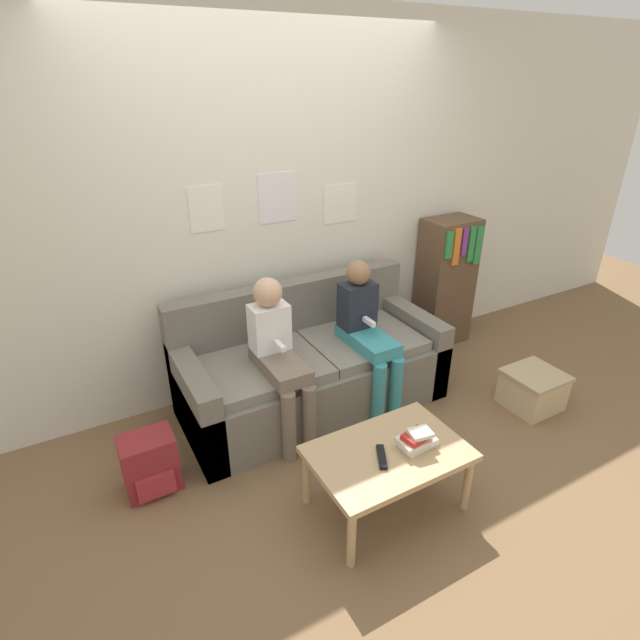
{
  "coord_description": "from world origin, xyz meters",
  "views": [
    {
      "loc": [
        -1.41,
        -2.16,
        2.18
      ],
      "look_at": [
        0.0,
        0.38,
        0.73
      ],
      "focal_mm": 28.0,
      "sensor_mm": 36.0,
      "label": 1
    }
  ],
  "objects_px": {
    "storage_box": "(533,389)",
    "coffee_table": "(388,457)",
    "bookshelf": "(445,282)",
    "person_right": "(367,331)",
    "backpack": "(150,464)",
    "tv_remote": "(382,457)",
    "person_left": "(279,353)",
    "couch": "(311,368)"
  },
  "relations": [
    {
      "from": "storage_box",
      "to": "coffee_table",
      "type": "bearing_deg",
      "value": -170.5
    },
    {
      "from": "coffee_table",
      "to": "bookshelf",
      "type": "distance_m",
      "value": 2.09
    },
    {
      "from": "person_right",
      "to": "backpack",
      "type": "relative_size",
      "value": 2.98
    },
    {
      "from": "storage_box",
      "to": "tv_remote",
      "type": "bearing_deg",
      "value": -169.79
    },
    {
      "from": "person_left",
      "to": "bookshelf",
      "type": "xyz_separation_m",
      "value": [
        1.81,
        0.49,
        -0.05
      ]
    },
    {
      "from": "tv_remote",
      "to": "backpack",
      "type": "distance_m",
      "value": 1.32
    },
    {
      "from": "tv_remote",
      "to": "storage_box",
      "type": "xyz_separation_m",
      "value": [
        1.54,
        0.28,
        -0.26
      ]
    },
    {
      "from": "person_right",
      "to": "bookshelf",
      "type": "bearing_deg",
      "value": 23.17
    },
    {
      "from": "tv_remote",
      "to": "backpack",
      "type": "xyz_separation_m",
      "value": [
        -1.03,
        0.79,
        -0.22
      ]
    },
    {
      "from": "tv_remote",
      "to": "backpack",
      "type": "relative_size",
      "value": 0.47
    },
    {
      "from": "storage_box",
      "to": "backpack",
      "type": "xyz_separation_m",
      "value": [
        -2.57,
        0.52,
        0.04
      ]
    },
    {
      "from": "coffee_table",
      "to": "backpack",
      "type": "bearing_deg",
      "value": 145.33
    },
    {
      "from": "person_right",
      "to": "tv_remote",
      "type": "relative_size",
      "value": 6.28
    },
    {
      "from": "couch",
      "to": "tv_remote",
      "type": "bearing_deg",
      "value": -98.63
    },
    {
      "from": "tv_remote",
      "to": "bookshelf",
      "type": "xyz_separation_m",
      "value": [
        1.64,
        1.38,
        0.16
      ]
    },
    {
      "from": "storage_box",
      "to": "backpack",
      "type": "bearing_deg",
      "value": 168.65
    },
    {
      "from": "coffee_table",
      "to": "backpack",
      "type": "height_order",
      "value": "coffee_table"
    },
    {
      "from": "person_right",
      "to": "storage_box",
      "type": "xyz_separation_m",
      "value": [
        1.04,
        -0.62,
        -0.46
      ]
    },
    {
      "from": "tv_remote",
      "to": "storage_box",
      "type": "height_order",
      "value": "tv_remote"
    },
    {
      "from": "tv_remote",
      "to": "person_right",
      "type": "bearing_deg",
      "value": 89.03
    },
    {
      "from": "person_left",
      "to": "backpack",
      "type": "height_order",
      "value": "person_left"
    },
    {
      "from": "person_right",
      "to": "tv_remote",
      "type": "distance_m",
      "value": 1.04
    },
    {
      "from": "storage_box",
      "to": "couch",
      "type": "bearing_deg",
      "value": 149.34
    },
    {
      "from": "couch",
      "to": "storage_box",
      "type": "distance_m",
      "value": 1.6
    },
    {
      "from": "person_left",
      "to": "storage_box",
      "type": "height_order",
      "value": "person_left"
    },
    {
      "from": "person_left",
      "to": "bookshelf",
      "type": "height_order",
      "value": "bookshelf"
    },
    {
      "from": "person_right",
      "to": "backpack",
      "type": "xyz_separation_m",
      "value": [
        -1.53,
        -0.1,
        -0.42
      ]
    },
    {
      "from": "person_left",
      "to": "coffee_table",
      "type": "bearing_deg",
      "value": -75.13
    },
    {
      "from": "coffee_table",
      "to": "backpack",
      "type": "distance_m",
      "value": 1.35
    },
    {
      "from": "person_right",
      "to": "person_left",
      "type": "bearing_deg",
      "value": 179.66
    },
    {
      "from": "person_left",
      "to": "person_right",
      "type": "relative_size",
      "value": 1.0
    },
    {
      "from": "tv_remote",
      "to": "storage_box",
      "type": "relative_size",
      "value": 0.45
    },
    {
      "from": "couch",
      "to": "tv_remote",
      "type": "height_order",
      "value": "couch"
    },
    {
      "from": "couch",
      "to": "coffee_table",
      "type": "relative_size",
      "value": 2.23
    },
    {
      "from": "backpack",
      "to": "tv_remote",
      "type": "bearing_deg",
      "value": -37.46
    },
    {
      "from": "bookshelf",
      "to": "storage_box",
      "type": "height_order",
      "value": "bookshelf"
    },
    {
      "from": "coffee_table",
      "to": "tv_remote",
      "type": "height_order",
      "value": "tv_remote"
    },
    {
      "from": "person_right",
      "to": "backpack",
      "type": "bearing_deg",
      "value": -176.3
    },
    {
      "from": "couch",
      "to": "storage_box",
      "type": "bearing_deg",
      "value": -30.66
    },
    {
      "from": "tv_remote",
      "to": "bookshelf",
      "type": "distance_m",
      "value": 2.15
    },
    {
      "from": "coffee_table",
      "to": "bookshelf",
      "type": "xyz_separation_m",
      "value": [
        1.58,
        1.35,
        0.22
      ]
    },
    {
      "from": "coffee_table",
      "to": "person_left",
      "type": "bearing_deg",
      "value": 104.87
    }
  ]
}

